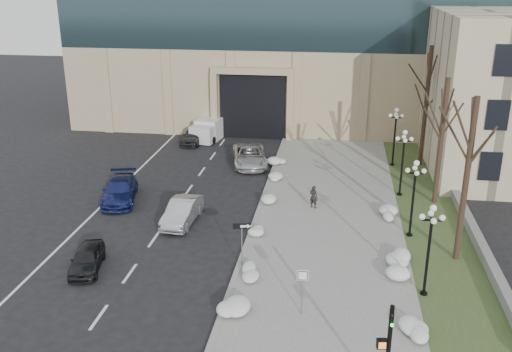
{
  "coord_description": "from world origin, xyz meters",
  "views": [
    {
      "loc": [
        3.76,
        -18.81,
        14.84
      ],
      "look_at": [
        -0.77,
        12.08,
        3.5
      ],
      "focal_mm": 40.0,
      "sensor_mm": 36.0,
      "label": 1
    }
  ],
  "objects_px": {
    "car_b": "(182,212)",
    "car_d": "(250,156)",
    "lamppost_a": "(430,238)",
    "pedestrian": "(314,197)",
    "lamppost_b": "(414,188)",
    "car_c": "(120,190)",
    "box_truck": "(212,127)",
    "car_a": "(87,258)",
    "car_e": "(194,136)",
    "lamppost_d": "(395,129)",
    "lamppost_c": "(403,154)",
    "keep_sign": "(302,283)",
    "one_way_sign": "(245,231)"
  },
  "relations": [
    {
      "from": "car_e",
      "to": "box_truck",
      "type": "relative_size",
      "value": 0.66
    },
    {
      "from": "one_way_sign",
      "to": "lamppost_d",
      "type": "bearing_deg",
      "value": 51.1
    },
    {
      "from": "car_e",
      "to": "lamppost_b",
      "type": "height_order",
      "value": "lamppost_b"
    },
    {
      "from": "lamppost_a",
      "to": "lamppost_b",
      "type": "height_order",
      "value": "same"
    },
    {
      "from": "car_c",
      "to": "keep_sign",
      "type": "xyz_separation_m",
      "value": [
        13.19,
        -11.97,
        0.97
      ]
    },
    {
      "from": "car_e",
      "to": "box_truck",
      "type": "bearing_deg",
      "value": 63.87
    },
    {
      "from": "car_e",
      "to": "lamppost_c",
      "type": "bearing_deg",
      "value": -28.94
    },
    {
      "from": "car_c",
      "to": "keep_sign",
      "type": "height_order",
      "value": "keep_sign"
    },
    {
      "from": "car_e",
      "to": "lamppost_d",
      "type": "bearing_deg",
      "value": -10.73
    },
    {
      "from": "one_way_sign",
      "to": "lamppost_c",
      "type": "distance_m",
      "value": 14.61
    },
    {
      "from": "car_e",
      "to": "lamppost_b",
      "type": "distance_m",
      "value": 24.39
    },
    {
      "from": "car_d",
      "to": "car_e",
      "type": "height_order",
      "value": "car_d"
    },
    {
      "from": "car_d",
      "to": "pedestrian",
      "type": "height_order",
      "value": "pedestrian"
    },
    {
      "from": "car_a",
      "to": "box_truck",
      "type": "height_order",
      "value": "box_truck"
    },
    {
      "from": "car_d",
      "to": "lamppost_d",
      "type": "xyz_separation_m",
      "value": [
        11.37,
        1.3,
        2.3
      ]
    },
    {
      "from": "car_a",
      "to": "car_e",
      "type": "height_order",
      "value": "car_e"
    },
    {
      "from": "pedestrian",
      "to": "lamppost_b",
      "type": "height_order",
      "value": "lamppost_b"
    },
    {
      "from": "car_c",
      "to": "car_d",
      "type": "bearing_deg",
      "value": 35.65
    },
    {
      "from": "lamppost_a",
      "to": "lamppost_d",
      "type": "height_order",
      "value": "same"
    },
    {
      "from": "car_a",
      "to": "car_b",
      "type": "distance_m",
      "value": 7.26
    },
    {
      "from": "car_a",
      "to": "car_e",
      "type": "relative_size",
      "value": 0.88
    },
    {
      "from": "keep_sign",
      "to": "car_e",
      "type": "bearing_deg",
      "value": 109.02
    },
    {
      "from": "lamppost_d",
      "to": "lamppost_c",
      "type": "bearing_deg",
      "value": -90.0
    },
    {
      "from": "one_way_sign",
      "to": "lamppost_a",
      "type": "distance_m",
      "value": 9.17
    },
    {
      "from": "pedestrian",
      "to": "lamppost_b",
      "type": "xyz_separation_m",
      "value": [
        5.81,
        -3.34,
        2.19
      ]
    },
    {
      "from": "car_e",
      "to": "lamppost_b",
      "type": "relative_size",
      "value": 0.87
    },
    {
      "from": "car_b",
      "to": "lamppost_d",
      "type": "bearing_deg",
      "value": 46.52
    },
    {
      "from": "car_d",
      "to": "lamppost_a",
      "type": "distance_m",
      "value": 21.58
    },
    {
      "from": "car_b",
      "to": "car_e",
      "type": "distance_m",
      "value": 17.31
    },
    {
      "from": "car_b",
      "to": "car_d",
      "type": "bearing_deg",
      "value": 81.67
    },
    {
      "from": "keep_sign",
      "to": "lamppost_c",
      "type": "height_order",
      "value": "lamppost_c"
    },
    {
      "from": "car_c",
      "to": "lamppost_c",
      "type": "height_order",
      "value": "lamppost_c"
    },
    {
      "from": "lamppost_c",
      "to": "keep_sign",
      "type": "bearing_deg",
      "value": -110.2
    },
    {
      "from": "car_a",
      "to": "lamppost_a",
      "type": "height_order",
      "value": "lamppost_a"
    },
    {
      "from": "car_c",
      "to": "one_way_sign",
      "type": "distance_m",
      "value": 12.77
    },
    {
      "from": "one_way_sign",
      "to": "lamppost_c",
      "type": "bearing_deg",
      "value": 39.6
    },
    {
      "from": "car_e",
      "to": "keep_sign",
      "type": "xyz_separation_m",
      "value": [
        11.61,
        -26.04,
        1.01
      ]
    },
    {
      "from": "car_c",
      "to": "car_e",
      "type": "xyz_separation_m",
      "value": [
        1.58,
        14.07,
        -0.04
      ]
    },
    {
      "from": "pedestrian",
      "to": "lamppost_d",
      "type": "xyz_separation_m",
      "value": [
        5.81,
        9.66,
        2.19
      ]
    },
    {
      "from": "box_truck",
      "to": "keep_sign",
      "type": "xyz_separation_m",
      "value": [
        10.39,
        -28.29,
        0.79
      ]
    },
    {
      "from": "pedestrian",
      "to": "box_truck",
      "type": "distance_m",
      "value": 18.96
    },
    {
      "from": "car_d",
      "to": "lamppost_b",
      "type": "height_order",
      "value": "lamppost_b"
    },
    {
      "from": "car_b",
      "to": "lamppost_b",
      "type": "relative_size",
      "value": 0.93
    },
    {
      "from": "box_truck",
      "to": "one_way_sign",
      "type": "relative_size",
      "value": 2.47
    },
    {
      "from": "car_a",
      "to": "lamppost_b",
      "type": "relative_size",
      "value": 0.76
    },
    {
      "from": "car_b",
      "to": "one_way_sign",
      "type": "xyz_separation_m",
      "value": [
        4.77,
        -5.05,
        1.37
      ]
    },
    {
      "from": "car_d",
      "to": "box_truck",
      "type": "distance_m",
      "value": 8.92
    },
    {
      "from": "car_b",
      "to": "car_c",
      "type": "relative_size",
      "value": 0.86
    },
    {
      "from": "car_a",
      "to": "lamppost_b",
      "type": "xyz_separation_m",
      "value": [
        17.14,
        6.36,
        2.45
      ]
    },
    {
      "from": "car_a",
      "to": "one_way_sign",
      "type": "xyz_separation_m",
      "value": [
        8.16,
        1.38,
        1.48
      ]
    }
  ]
}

